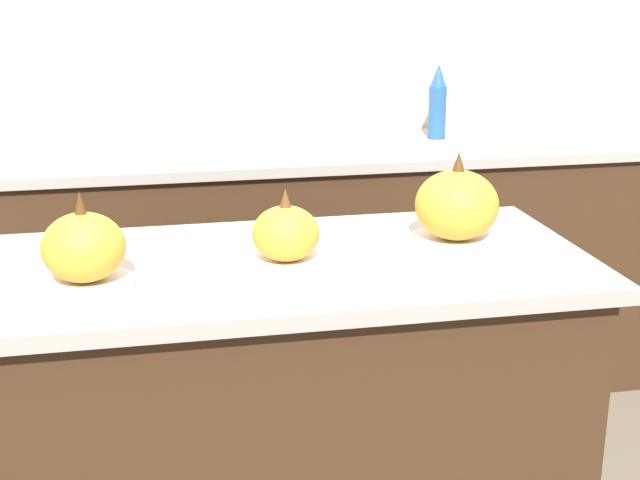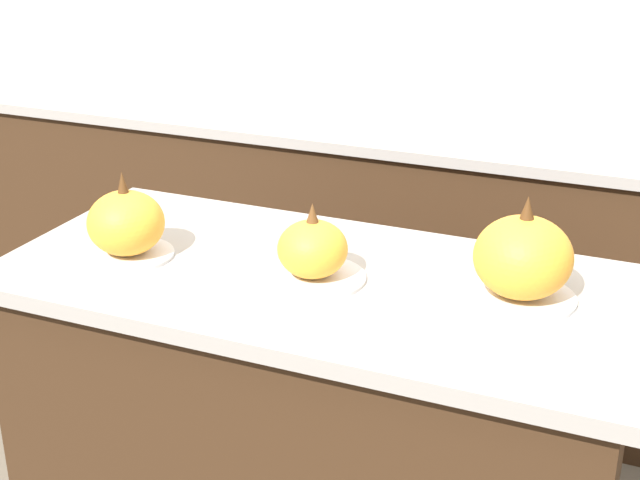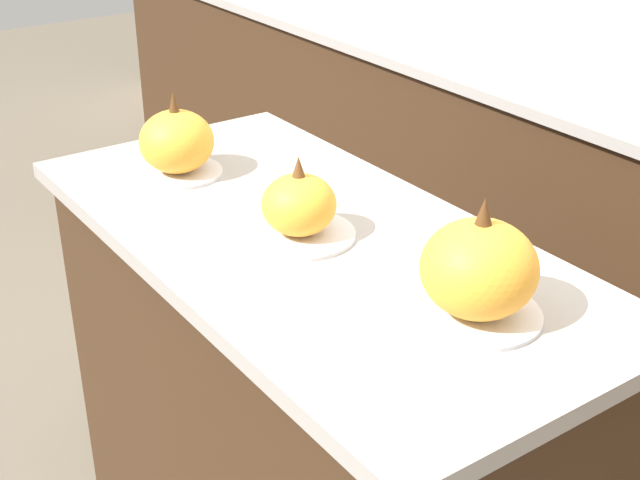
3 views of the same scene
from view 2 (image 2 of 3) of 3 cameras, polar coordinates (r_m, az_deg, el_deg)
The scene contains 6 objects.
wall_back at distance 3.23m, azimuth 11.24°, elevation 13.60°, with size 8.00×0.06×2.50m.
kitchen_island at distance 2.09m, azimuth -0.17°, elevation -14.11°, with size 1.34×0.64×0.95m.
back_counter at distance 3.13m, azimuth 8.87°, elevation -1.42°, with size 6.00×0.60×0.94m.
pumpkin_cake_left at distance 1.95m, azimuth -12.30°, elevation 0.95°, with size 0.20×0.20×0.19m.
pumpkin_cake_center at distance 1.80m, azimuth -0.49°, elevation -0.79°, with size 0.22×0.22×0.17m.
pumpkin_cake_right at distance 1.75m, azimuth 12.85°, elevation -1.22°, with size 0.22×0.22×0.21m.
Camera 2 is at (0.66, -1.54, 1.72)m, focal length 50.00 mm.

